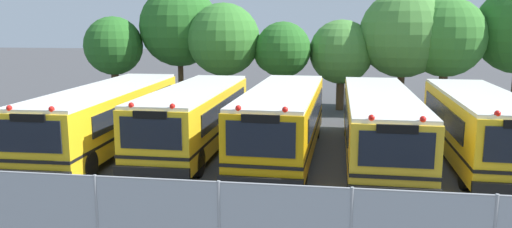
# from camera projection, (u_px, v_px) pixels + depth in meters

# --- Properties ---
(ground_plane) EXTENTS (160.00, 160.00, 0.00)m
(ground_plane) POSITION_uv_depth(u_px,v_px,m) (283.00, 154.00, 19.98)
(ground_plane) COLOR #424244
(school_bus_0) EXTENTS (2.81, 11.57, 2.69)m
(school_bus_0) POSITION_uv_depth(u_px,v_px,m) (108.00, 115.00, 20.72)
(school_bus_0) COLOR yellow
(school_bus_0) RESTS_ON ground_plane
(school_bus_1) EXTENTS (2.57, 10.15, 2.71)m
(school_bus_1) POSITION_uv_depth(u_px,v_px,m) (195.00, 116.00, 20.40)
(school_bus_1) COLOR yellow
(school_bus_1) RESTS_ON ground_plane
(school_bus_2) EXTENTS (2.84, 10.51, 2.80)m
(school_bus_2) POSITION_uv_depth(u_px,v_px,m) (283.00, 119.00, 19.48)
(school_bus_2) COLOR #EAA80C
(school_bus_2) RESTS_ON ground_plane
(school_bus_3) EXTENTS (2.63, 11.51, 2.68)m
(school_bus_3) POSITION_uv_depth(u_px,v_px,m) (379.00, 122.00, 19.13)
(school_bus_3) COLOR yellow
(school_bus_3) RESTS_ON ground_plane
(school_bus_4) EXTENTS (2.79, 9.84, 2.75)m
(school_bus_4) POSITION_uv_depth(u_px,v_px,m) (478.00, 125.00, 18.56)
(school_bus_4) COLOR yellow
(school_bus_4) RESTS_ON ground_plane
(tree_0) EXTENTS (3.60, 3.60, 5.58)m
(tree_0) POSITION_uv_depth(u_px,v_px,m) (113.00, 46.00, 30.91)
(tree_0) COLOR #4C3823
(tree_0) RESTS_ON ground_plane
(tree_1) EXTENTS (5.00, 5.00, 7.46)m
(tree_1) POSITION_uv_depth(u_px,v_px,m) (177.00, 28.00, 31.39)
(tree_1) COLOR #4C3823
(tree_1) RESTS_ON ground_plane
(tree_2) EXTENTS (4.34, 4.34, 6.36)m
(tree_2) POSITION_uv_depth(u_px,v_px,m) (224.00, 39.00, 29.92)
(tree_2) COLOR #4C3823
(tree_2) RESTS_ON ground_plane
(tree_3) EXTENTS (3.36, 3.26, 5.26)m
(tree_3) POSITION_uv_depth(u_px,v_px,m) (281.00, 51.00, 29.34)
(tree_3) COLOR #4C3823
(tree_3) RESTS_ON ground_plane
(tree_4) EXTENTS (3.79, 3.79, 5.38)m
(tree_4) POSITION_uv_depth(u_px,v_px,m) (341.00, 51.00, 29.54)
(tree_4) COLOR #4C3823
(tree_4) RESTS_ON ground_plane
(tree_5) EXTENTS (5.02, 5.02, 7.05)m
(tree_5) POSITION_uv_depth(u_px,v_px,m) (402.00, 35.00, 28.75)
(tree_5) COLOR #4C3823
(tree_5) RESTS_ON ground_plane
(tree_6) EXTENTS (4.47, 4.47, 6.61)m
(tree_6) POSITION_uv_depth(u_px,v_px,m) (448.00, 39.00, 28.18)
(tree_6) COLOR #4C3823
(tree_6) RESTS_ON ground_plane
(chainlink_fence) EXTENTS (21.67, 0.07, 1.97)m
(chainlink_fence) POSITION_uv_depth(u_px,v_px,m) (219.00, 224.00, 10.43)
(chainlink_fence) COLOR #9EA0A3
(chainlink_fence) RESTS_ON ground_plane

